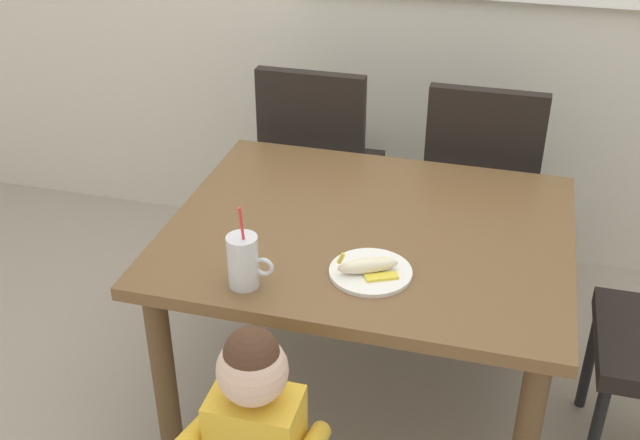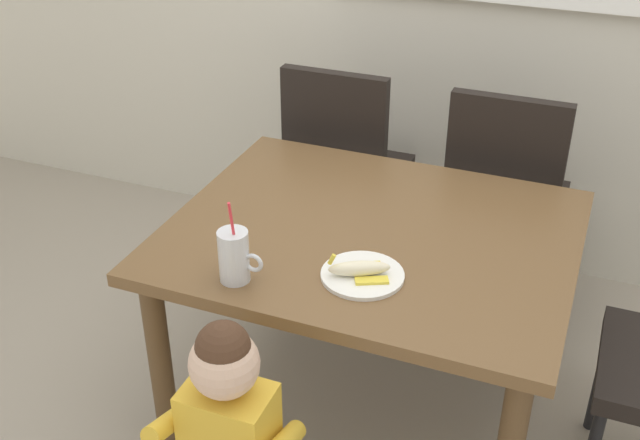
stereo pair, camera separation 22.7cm
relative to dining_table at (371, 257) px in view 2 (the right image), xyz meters
The scene contains 8 objects.
ground_plane 0.62m from the dining_table, ahead, with size 24.00×24.00×0.00m, color #9E9384.
dining_table is the anchor object (origin of this frame).
dining_chair_left 0.84m from the dining_table, 115.97° to the left, with size 0.44×0.44×0.96m.
dining_chair_right 0.80m from the dining_table, 68.71° to the left, with size 0.44×0.45×0.96m.
toddler_standing 0.73m from the dining_table, 100.00° to the right, with size 0.33×0.24×0.84m.
milk_cup 0.50m from the dining_table, 124.03° to the right, with size 0.13×0.08×0.25m.
snack_plate 0.27m from the dining_table, 77.43° to the right, with size 0.23×0.23×0.01m, color white.
peeled_banana 0.29m from the dining_table, 78.77° to the right, with size 0.18×0.13×0.07m.
Camera 2 is at (0.60, -1.92, 1.93)m, focal length 43.59 mm.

